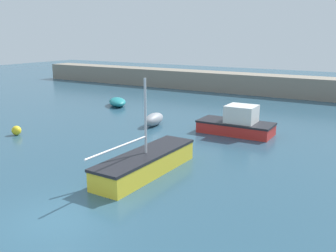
% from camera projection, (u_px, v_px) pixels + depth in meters
% --- Properties ---
extents(ground_plane, '(120.00, 120.00, 0.20)m').
position_uv_depth(ground_plane, '(55.00, 223.00, 12.72)').
color(ground_plane, '#284C60').
extents(harbor_breakwater, '(64.75, 2.96, 2.04)m').
position_uv_depth(harbor_breakwater, '(287.00, 86.00, 37.98)').
color(harbor_breakwater, gray).
rests_on(harbor_breakwater, ground_plane).
extents(rowboat_white_midwater, '(3.03, 3.02, 0.70)m').
position_uv_depth(rowboat_white_midwater, '(117.00, 102.00, 32.93)').
color(rowboat_white_midwater, teal).
rests_on(rowboat_white_midwater, ground_plane).
extents(motorboat_grey_hull, '(4.73, 2.10, 1.85)m').
position_uv_depth(motorboat_grey_hull, '(237.00, 123.00, 23.61)').
color(motorboat_grey_hull, red).
rests_on(motorboat_grey_hull, ground_plane).
extents(sailboat_twin_hulled, '(1.70, 6.84, 4.34)m').
position_uv_depth(sailboat_twin_hulled, '(146.00, 163.00, 16.89)').
color(sailboat_twin_hulled, yellow).
rests_on(sailboat_twin_hulled, ground_plane).
extents(fishing_dinghy_green, '(1.25, 2.43, 0.85)m').
position_uv_depth(fishing_dinghy_green, '(154.00, 119.00, 25.84)').
color(fishing_dinghy_green, gray).
rests_on(fishing_dinghy_green, ground_plane).
extents(mooring_buoy_yellow, '(0.59, 0.59, 0.59)m').
position_uv_depth(mooring_buoy_yellow, '(16.00, 130.00, 23.41)').
color(mooring_buoy_yellow, yellow).
rests_on(mooring_buoy_yellow, ground_plane).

